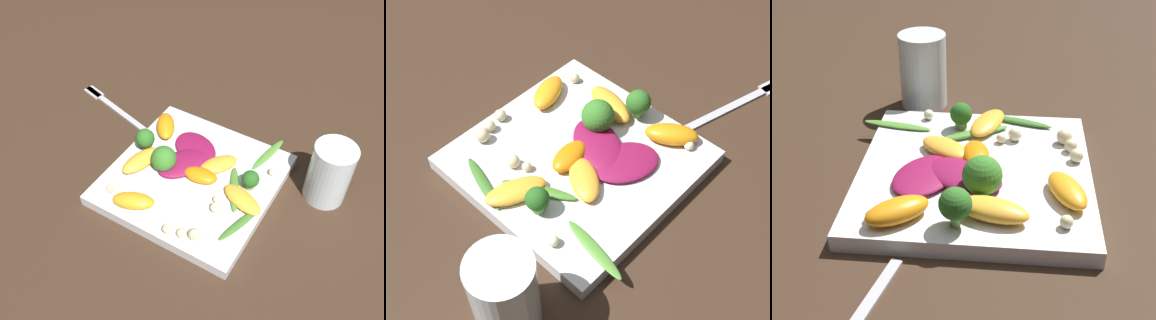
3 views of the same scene
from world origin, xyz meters
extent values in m
plane|color=#382619|center=(0.00, 0.00, 0.00)|extent=(2.40, 2.40, 0.00)
cube|color=white|center=(0.00, 0.00, 0.01)|extent=(0.26, 0.26, 0.02)
cylinder|color=silver|center=(0.19, 0.09, 0.05)|extent=(0.07, 0.07, 0.10)
cube|color=#B2B2B7|center=(-0.23, 0.09, 0.00)|extent=(0.19, 0.06, 0.01)
cube|color=#B2B2B7|center=(-0.30, 0.11, 0.00)|extent=(0.05, 0.03, 0.01)
ellipsoid|color=maroon|center=(-0.03, 0.05, 0.03)|extent=(0.11, 0.09, 0.01)
ellipsoid|color=maroon|center=(-0.03, 0.01, 0.03)|extent=(0.09, 0.11, 0.01)
ellipsoid|color=#FCAD33|center=(0.03, 0.04, 0.03)|extent=(0.07, 0.07, 0.02)
ellipsoid|color=orange|center=(-0.10, 0.07, 0.03)|extent=(0.06, 0.07, 0.02)
ellipsoid|color=orange|center=(-0.05, -0.10, 0.03)|extent=(0.07, 0.05, 0.02)
ellipsoid|color=orange|center=(0.01, 0.00, 0.03)|extent=(0.06, 0.04, 0.02)
ellipsoid|color=#FCAD33|center=(0.09, -0.01, 0.03)|extent=(0.08, 0.06, 0.02)
ellipsoid|color=#FCAD33|center=(-0.09, -0.02, 0.03)|extent=(0.05, 0.08, 0.02)
cylinder|color=#84AD5B|center=(-0.10, 0.01, 0.03)|extent=(0.01, 0.01, 0.02)
sphere|color=#2D6B23|center=(-0.10, 0.01, 0.05)|extent=(0.03, 0.03, 0.03)
cylinder|color=#7A9E51|center=(-0.05, -0.01, 0.03)|extent=(0.02, 0.02, 0.01)
sphere|color=#387A28|center=(-0.05, -0.01, 0.04)|extent=(0.04, 0.04, 0.04)
cylinder|color=#7A9E51|center=(0.09, 0.02, 0.03)|extent=(0.02, 0.02, 0.01)
sphere|color=#26601E|center=(0.09, 0.02, 0.04)|extent=(0.03, 0.03, 0.03)
ellipsoid|color=#3D7528|center=(0.11, -0.05, 0.02)|extent=(0.04, 0.09, 0.01)
ellipsoid|color=#518E33|center=(0.09, 0.11, 0.02)|extent=(0.03, 0.09, 0.00)
ellipsoid|color=#47842D|center=(0.07, 0.01, 0.02)|extent=(0.06, 0.09, 0.01)
sphere|color=beige|center=(-0.10, 0.09, 0.03)|extent=(0.01, 0.01, 0.01)
sphere|color=beige|center=(0.06, -0.03, 0.03)|extent=(0.01, 0.01, 0.01)
sphere|color=beige|center=(0.07, -0.04, 0.03)|extent=(0.02, 0.02, 0.02)
sphere|color=beige|center=(-0.10, -0.10, 0.03)|extent=(0.01, 0.01, 0.01)
sphere|color=beige|center=(0.06, -0.10, 0.03)|extent=(0.02, 0.02, 0.02)
sphere|color=beige|center=(0.11, 0.07, 0.03)|extent=(0.01, 0.01, 0.01)
sphere|color=beige|center=(0.05, -0.11, 0.03)|extent=(0.02, 0.02, 0.02)
sphere|color=beige|center=(0.02, -0.12, 0.03)|extent=(0.02, 0.02, 0.02)
camera|label=1|loc=(0.25, -0.42, 0.57)|focal=42.00mm
camera|label=2|loc=(0.31, 0.30, 0.52)|focal=50.00mm
camera|label=3|loc=(-0.50, -0.03, 0.35)|focal=50.00mm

